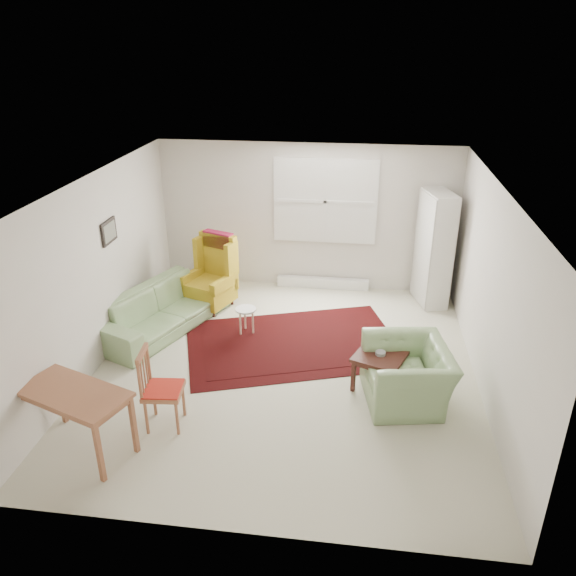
# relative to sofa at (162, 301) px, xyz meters

# --- Properties ---
(room) EXTENTS (5.04, 5.54, 2.51)m
(room) POSITION_rel_sofa_xyz_m (1.99, -0.66, 0.80)
(room) COLOR beige
(room) RESTS_ON ground
(rug) EXTENTS (3.45, 2.77, 0.03)m
(rug) POSITION_rel_sofa_xyz_m (2.00, -0.22, -0.44)
(rug) COLOR black
(rug) RESTS_ON ground
(sofa) EXTENTS (1.67, 2.41, 0.91)m
(sofa) POSITION_rel_sofa_xyz_m (0.00, 0.00, 0.00)
(sofa) COLOR #81A06B
(sofa) RESTS_ON ground
(armchair) EXTENTS (1.14, 1.25, 0.86)m
(armchair) POSITION_rel_sofa_xyz_m (3.53, -1.35, -0.02)
(armchair) COLOR #81A06B
(armchair) RESTS_ON ground
(wingback_chair) EXTENTS (0.91, 0.94, 1.20)m
(wingback_chair) POSITION_rel_sofa_xyz_m (0.50, 0.79, 0.15)
(wingback_chair) COLOR #B5961B
(wingback_chair) RESTS_ON ground
(coffee_table) EXTENTS (0.76, 0.76, 0.48)m
(coffee_table) POSITION_rel_sofa_xyz_m (3.21, -1.14, -0.21)
(coffee_table) COLOR #3D1912
(coffee_table) RESTS_ON ground
(stool) EXTENTS (0.36, 0.36, 0.41)m
(stool) POSITION_rel_sofa_xyz_m (1.27, 0.02, -0.25)
(stool) COLOR white
(stool) RESTS_ON ground
(cabinet) EXTENTS (0.58, 0.82, 1.87)m
(cabinet) POSITION_rel_sofa_xyz_m (4.07, 1.48, 0.48)
(cabinet) COLOR silver
(cabinet) RESTS_ON ground
(desk) EXTENTS (1.31, 0.96, 0.75)m
(desk) POSITION_rel_sofa_xyz_m (0.02, -2.74, -0.08)
(desk) COLOR #9D603F
(desk) RESTS_ON ground
(desk_chair) EXTENTS (0.46, 0.46, 0.97)m
(desk_chair) POSITION_rel_sofa_xyz_m (0.78, -2.21, 0.03)
(desk_chair) COLOR #9D603F
(desk_chair) RESTS_ON ground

